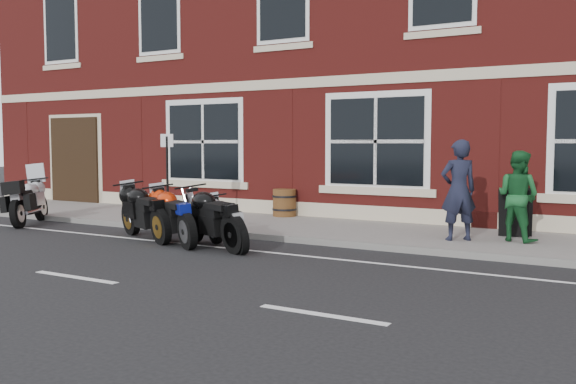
% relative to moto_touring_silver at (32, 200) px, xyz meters
% --- Properties ---
extents(ground, '(80.00, 80.00, 0.00)m').
position_rel_moto_touring_silver_xyz_m(ground, '(5.77, -0.76, -0.58)').
color(ground, black).
rests_on(ground, ground).
extents(sidewalk, '(30.00, 3.00, 0.12)m').
position_rel_moto_touring_silver_xyz_m(sidewalk, '(5.77, 2.24, -0.52)').
color(sidewalk, slate).
rests_on(sidewalk, ground).
extents(kerb, '(30.00, 0.16, 0.12)m').
position_rel_moto_touring_silver_xyz_m(kerb, '(5.77, 0.66, -0.52)').
color(kerb, slate).
rests_on(kerb, ground).
extents(pub_building, '(24.00, 12.00, 12.00)m').
position_rel_moto_touring_silver_xyz_m(pub_building, '(5.77, 9.74, 5.42)').
color(pub_building, maroon).
rests_on(pub_building, ground).
extents(moto_touring_silver, '(1.29, 1.90, 1.43)m').
position_rel_moto_touring_silver_xyz_m(moto_touring_silver, '(0.00, 0.00, 0.00)').
color(moto_touring_silver, black).
rests_on(moto_touring_silver, ground).
extents(moto_sport_red, '(1.99, 1.25, 1.00)m').
position_rel_moto_touring_silver_xyz_m(moto_sport_red, '(4.93, -0.62, -0.01)').
color(moto_sport_red, black).
rests_on(moto_sport_red, ground).
extents(moto_sport_black, '(2.12, 1.10, 1.03)m').
position_rel_moto_touring_silver_xyz_m(moto_sport_black, '(4.08, -0.48, 0.01)').
color(moto_sport_black, black).
rests_on(moto_sport_black, ground).
extents(moto_sport_silver, '(1.67, 1.19, 0.87)m').
position_rel_moto_touring_silver_xyz_m(moto_sport_silver, '(6.16, -0.57, -0.08)').
color(moto_sport_silver, black).
rests_on(moto_sport_silver, ground).
extents(moto_naked_black, '(2.15, 1.08, 1.03)m').
position_rel_moto_touring_silver_xyz_m(moto_naked_black, '(5.86, -0.63, 0.01)').
color(moto_naked_black, black).
rests_on(moto_naked_black, ground).
extents(pedestrian_left, '(0.82, 0.78, 1.88)m').
position_rel_moto_touring_silver_xyz_m(pedestrian_left, '(9.75, 1.77, 0.48)').
color(pedestrian_left, black).
rests_on(pedestrian_left, sidewalk).
extents(pedestrian_right, '(0.99, 0.89, 1.67)m').
position_rel_moto_touring_silver_xyz_m(pedestrian_right, '(10.73, 2.21, 0.38)').
color(pedestrian_right, '#185628').
rests_on(pedestrian_right, sidewalk).
extents(a_board_sign, '(0.60, 0.44, 0.94)m').
position_rel_moto_touring_silver_xyz_m(a_board_sign, '(10.58, 2.80, 0.01)').
color(a_board_sign, black).
rests_on(a_board_sign, sidewalk).
extents(barrel_planter, '(0.61, 0.61, 0.67)m').
position_rel_moto_touring_silver_xyz_m(barrel_planter, '(4.94, 3.54, -0.12)').
color(barrel_planter, '#472C13').
rests_on(barrel_planter, sidewalk).
extents(parking_sign, '(0.27, 0.12, 2.01)m').
position_rel_moto_touring_silver_xyz_m(parking_sign, '(3.56, 0.79, 0.70)').
color(parking_sign, black).
rests_on(parking_sign, sidewalk).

